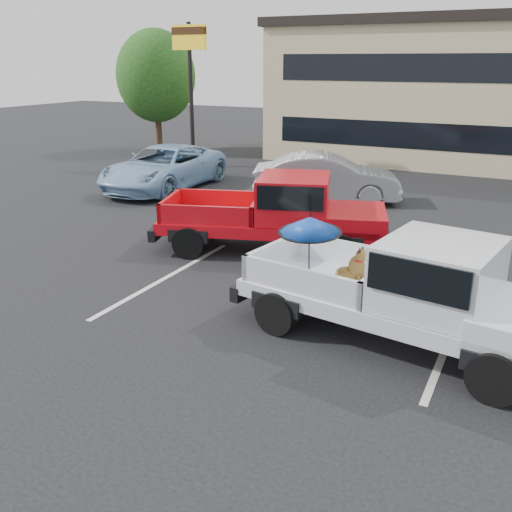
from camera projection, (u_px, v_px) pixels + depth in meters
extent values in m
plane|color=black|center=(247.00, 344.00, 9.52)|extent=(90.00, 90.00, 0.00)
cube|color=silver|center=(168.00, 277.00, 12.48)|extent=(0.12, 5.00, 0.01)
cube|color=silver|center=(452.00, 332.00, 9.94)|extent=(0.12, 5.00, 0.01)
cube|color=#C3B482|center=(503.00, 95.00, 25.44)|extent=(20.00, 8.00, 6.00)
cube|color=black|center=(490.00, 140.00, 22.56)|extent=(18.00, 0.08, 1.10)
cube|color=black|center=(499.00, 68.00, 21.68)|extent=(18.00, 0.08, 1.10)
cylinder|color=black|center=(191.00, 97.00, 24.62)|extent=(0.18, 0.18, 6.00)
cube|color=yellow|center=(189.00, 37.00, 23.83)|extent=(1.60, 0.18, 1.00)
cube|color=#381E0C|center=(189.00, 31.00, 23.75)|extent=(1.60, 0.22, 0.30)
cylinder|color=#332114|center=(159.00, 127.00, 29.43)|extent=(0.32, 0.32, 2.42)
ellipsoid|color=#144413|center=(156.00, 76.00, 28.61)|extent=(3.96, 3.96, 4.55)
cylinder|color=black|center=(277.00, 313.00, 9.80)|extent=(0.79, 0.40, 0.76)
cylinder|color=black|center=(329.00, 281.00, 11.21)|extent=(0.79, 0.40, 0.76)
cylinder|color=black|center=(495.00, 378.00, 7.81)|extent=(0.79, 0.40, 0.76)
cube|color=white|center=(401.00, 306.00, 9.39)|extent=(5.63, 2.76, 0.28)
cube|color=black|center=(265.00, 279.00, 10.97)|extent=(0.49, 1.96, 0.28)
cube|color=white|center=(438.00, 274.00, 8.86)|extent=(1.92, 2.08, 1.05)
cube|color=black|center=(440.00, 262.00, 8.80)|extent=(1.79, 2.15, 0.55)
cube|color=black|center=(324.00, 283.00, 10.17)|extent=(2.56, 2.18, 0.10)
cube|color=white|center=(348.00, 254.00, 10.74)|extent=(2.29, 0.47, 0.50)
cube|color=white|center=(299.00, 282.00, 9.41)|extent=(2.29, 0.47, 0.50)
cube|color=white|center=(274.00, 255.00, 10.69)|extent=(0.39, 1.83, 0.50)
cube|color=white|center=(383.00, 281.00, 9.47)|extent=(0.39, 1.83, 0.50)
ellipsoid|color=brown|center=(348.00, 275.00, 9.99)|extent=(0.51, 0.44, 0.30)
cylinder|color=brown|center=(358.00, 281.00, 9.80)|extent=(0.07, 0.07, 0.23)
cylinder|color=brown|center=(362.00, 279.00, 9.92)|extent=(0.07, 0.07, 0.23)
ellipsoid|color=brown|center=(357.00, 267.00, 9.83)|extent=(0.32, 0.30, 0.41)
cylinder|color=red|center=(358.00, 260.00, 9.78)|extent=(0.20, 0.20, 0.04)
sphere|color=brown|center=(362.00, 255.00, 9.71)|extent=(0.22, 0.22, 0.22)
cone|color=black|center=(368.00, 258.00, 9.65)|extent=(0.17, 0.13, 0.10)
cone|color=black|center=(360.00, 250.00, 9.64)|extent=(0.08, 0.08, 0.11)
cone|color=black|center=(363.00, 248.00, 9.73)|extent=(0.08, 0.08, 0.11)
cylinder|color=brown|center=(339.00, 278.00, 10.11)|extent=(0.27, 0.05, 0.09)
cylinder|color=black|center=(309.00, 255.00, 9.86)|extent=(0.02, 0.10, 1.05)
cone|color=#1444B0|center=(310.00, 225.00, 9.69)|extent=(1.10, 1.12, 0.36)
cylinder|color=black|center=(310.00, 216.00, 9.63)|extent=(0.02, 0.02, 0.10)
cylinder|color=black|center=(310.00, 232.00, 9.73)|extent=(1.10, 1.10, 0.09)
cylinder|color=black|center=(189.00, 243.00, 13.56)|extent=(0.81, 0.50, 0.76)
cylinder|color=black|center=(207.00, 222.00, 15.28)|extent=(0.81, 0.50, 0.76)
cylinder|color=black|center=(342.00, 250.00, 13.03)|extent=(0.81, 0.50, 0.76)
cylinder|color=black|center=(342.00, 228.00, 14.76)|extent=(0.81, 0.50, 0.76)
cube|color=red|center=(271.00, 224.00, 14.06)|extent=(5.73, 3.49, 0.28)
cube|color=red|center=(354.00, 219.00, 13.70)|extent=(2.02, 2.29, 0.46)
cube|color=black|center=(384.00, 236.00, 13.71)|extent=(0.79, 1.93, 0.30)
cube|color=black|center=(164.00, 226.00, 14.51)|extent=(0.77, 1.93, 0.28)
cube|color=red|center=(294.00, 198.00, 13.75)|extent=(2.14, 2.26, 1.05)
cube|color=black|center=(294.00, 190.00, 13.69)|extent=(2.03, 2.31, 0.55)
cube|color=black|center=(213.00, 219.00, 14.25)|extent=(2.76, 2.46, 0.10)
cube|color=red|center=(220.00, 199.00, 14.96)|extent=(2.23, 0.80, 0.50)
cube|color=red|center=(205.00, 216.00, 13.33)|extent=(2.23, 0.80, 0.50)
cube|color=red|center=(170.00, 206.00, 14.31)|extent=(0.66, 1.79, 0.50)
cube|color=red|center=(257.00, 209.00, 13.99)|extent=(0.66, 1.79, 0.50)
imported|color=#9D9EA4|center=(327.00, 178.00, 18.90)|extent=(5.08, 3.33, 1.58)
imported|color=#8EB2D3|center=(164.00, 168.00, 20.82)|extent=(2.74, 5.65, 1.55)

